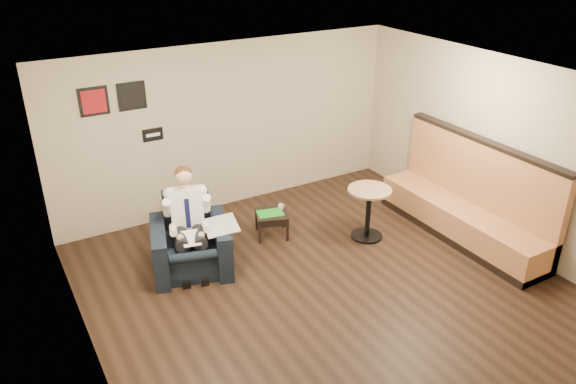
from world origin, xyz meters
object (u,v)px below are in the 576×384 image
side_table (272,224)px  banquette (465,192)px  cafe_table (368,213)px  seated_man (190,230)px  smartphone (273,208)px  armchair (190,237)px  green_folder (270,213)px  coffee_mug (281,207)px

side_table → banquette: 3.01m
side_table → cafe_table: (1.27, -0.80, 0.22)m
seated_man → banquette: (4.02, -1.12, 0.06)m
seated_man → side_table: size_ratio=2.92×
smartphone → seated_man: bearing=-131.7°
armchair → smartphone: (1.52, 0.36, -0.11)m
armchair → smartphone: 1.57m
seated_man → green_folder: bearing=30.5°
armchair → cafe_table: bearing=4.6°
armchair → side_table: 1.49m
smartphone → cafe_table: (1.17, -0.91, 0.02)m
armchair → side_table: bearing=25.9°
coffee_mug → banquette: bearing=-33.1°
green_folder → banquette: bearing=-30.1°
banquette → side_table: bearing=149.5°
seated_man → side_table: bearing=30.4°
seated_man → coffee_mug: (1.65, 0.42, -0.27)m
side_table → coffee_mug: (0.18, 0.04, 0.24)m
coffee_mug → smartphone: (-0.09, 0.07, -0.04)m
green_folder → cafe_table: (1.30, -0.79, 0.02)m
cafe_table → armchair: bearing=168.6°
coffee_mug → cafe_table: bearing=-37.8°
banquette → cafe_table: bearing=151.2°
armchair → coffee_mug: (1.62, 0.29, -0.08)m
cafe_table → seated_man: bearing=171.3°
armchair → smartphone: armchair is taller
armchair → seated_man: bearing=-90.0°
seated_man → banquette: banquette is taller
smartphone → green_folder: bearing=-104.0°
green_folder → armchair: bearing=-170.2°
coffee_mug → cafe_table: 1.37m
side_table → smartphone: size_ratio=3.93×
side_table → banquette: banquette is taller
banquette → cafe_table: (-1.28, 0.71, -0.35)m
green_folder → seated_man: bearing=-165.5°
coffee_mug → smartphone: bearing=142.1°
coffee_mug → banquette: 2.84m
armchair → green_folder: size_ratio=2.69×
armchair → banquette: 4.18m
seated_man → cafe_table: seated_man is taller
green_folder → cafe_table: size_ratio=0.47×
coffee_mug → cafe_table: size_ratio=0.10×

